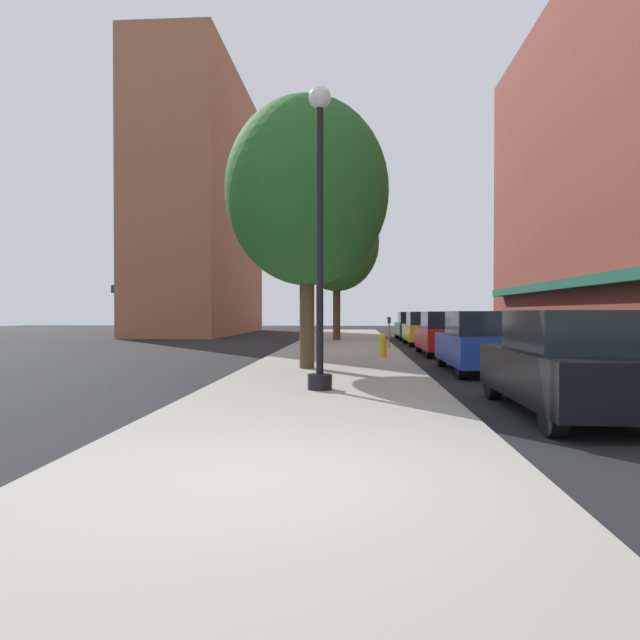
# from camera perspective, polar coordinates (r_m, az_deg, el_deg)

# --- Properties ---
(ground_plane) EXTENTS (90.00, 90.00, 0.00)m
(ground_plane) POSITION_cam_1_polar(r_m,az_deg,el_deg) (23.34, 11.94, -3.23)
(ground_plane) COLOR black
(sidewalk_slab) EXTENTS (4.80, 50.00, 0.12)m
(sidewalk_slab) POSITION_cam_1_polar(r_m,az_deg,el_deg) (24.11, 2.13, -2.94)
(sidewalk_slab) COLOR gray
(sidewalk_slab) RESTS_ON ground
(building_far_background) EXTENTS (6.80, 18.00, 19.24)m
(building_far_background) POSITION_cam_1_polar(r_m,az_deg,el_deg) (44.36, -11.85, 11.12)
(building_far_background) COLOR #9E6047
(building_far_background) RESTS_ON ground
(lamppost) EXTENTS (0.48, 0.48, 5.90)m
(lamppost) POSITION_cam_1_polar(r_m,az_deg,el_deg) (11.02, -0.02, 9.00)
(lamppost) COLOR black
(lamppost) RESTS_ON sidewalk_slab
(fire_hydrant) EXTENTS (0.33, 0.26, 0.79)m
(fire_hydrant) POSITION_cam_1_polar(r_m,az_deg,el_deg) (18.99, 6.43, -2.57)
(fire_hydrant) COLOR gold
(fire_hydrant) RESTS_ON sidewalk_slab
(parking_meter_near) EXTENTS (0.14, 0.09, 1.31)m
(parking_meter_near) POSITION_cam_1_polar(r_m,az_deg,el_deg) (23.74, 7.06, -0.86)
(parking_meter_near) COLOR slate
(parking_meter_near) RESTS_ON sidewalk_slab
(tree_near) EXTENTS (4.39, 4.39, 7.29)m
(tree_near) POSITION_cam_1_polar(r_m,az_deg,el_deg) (15.43, -1.34, 12.89)
(tree_near) COLOR #4C3823
(tree_near) RESTS_ON sidewalk_slab
(tree_mid) EXTENTS (4.62, 4.62, 7.97)m
(tree_mid) POSITION_cam_1_polar(r_m,az_deg,el_deg) (30.77, 1.71, 7.86)
(tree_mid) COLOR #422D1E
(tree_mid) RESTS_ON sidewalk_slab
(car_black) EXTENTS (1.80, 4.30, 1.66)m
(car_black) POSITION_cam_1_polar(r_m,az_deg,el_deg) (9.64, 24.03, -4.16)
(car_black) COLOR black
(car_black) RESTS_ON ground
(car_blue) EXTENTS (1.80, 4.30, 1.66)m
(car_blue) POSITION_cam_1_polar(r_m,az_deg,el_deg) (15.71, 15.99, -2.24)
(car_blue) COLOR black
(car_blue) RESTS_ON ground
(car_red) EXTENTS (1.80, 4.30, 1.66)m
(car_red) POSITION_cam_1_polar(r_m,az_deg,el_deg) (21.66, 12.57, -1.40)
(car_red) COLOR black
(car_red) RESTS_ON ground
(car_yellow) EXTENTS (1.80, 4.30, 1.66)m
(car_yellow) POSITION_cam_1_polar(r_m,az_deg,el_deg) (28.02, 10.54, -0.90)
(car_yellow) COLOR black
(car_yellow) RESTS_ON ground
(car_green) EXTENTS (1.80, 4.30, 1.66)m
(car_green) POSITION_cam_1_polar(r_m,az_deg,el_deg) (33.81, 9.36, -0.61)
(car_green) COLOR black
(car_green) RESTS_ON ground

